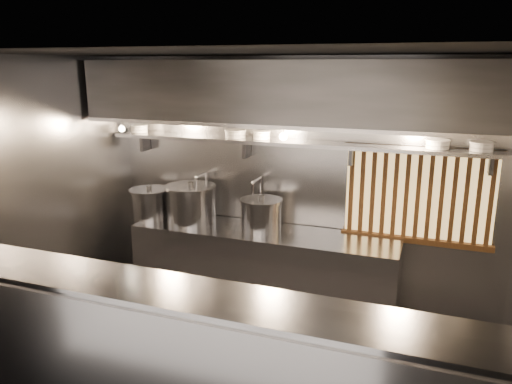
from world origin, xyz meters
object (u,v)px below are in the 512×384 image
Objects in this scene: stock_pot_left at (150,203)px; stock_pot_right at (261,214)px; heat_lamp at (120,123)px; stock_pot_mid at (191,204)px; pendant_bulb at (283,137)px.

stock_pot_left reaches higher than stock_pot_right.
stock_pot_left is (0.15, 0.27, -0.99)m from heat_lamp.
stock_pot_right is (0.86, 0.03, -0.04)m from stock_pot_mid.
stock_pot_mid is at bearing -177.32° from pendant_bulb.
stock_pot_right is at bearing 1.91° from stock_pot_mid.
heat_lamp reaches higher than stock_pot_left.
heat_lamp is 1.03m from stock_pot_left.
stock_pot_mid is (-1.10, -0.05, -0.84)m from pendant_bulb.
pendant_bulb is 1.87m from stock_pot_left.
heat_lamp is 1.21m from stock_pot_mid.
heat_lamp reaches higher than pendant_bulb.
pendant_bulb is 0.32× the size of stock_pot_right.
stock_pot_mid is at bearing 2.83° from stock_pot_left.
pendant_bulb reaches higher than stock_pot_mid.
pendant_bulb is 1.39m from stock_pot_mid.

